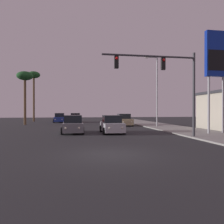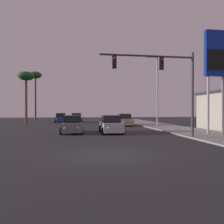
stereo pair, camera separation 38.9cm
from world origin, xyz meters
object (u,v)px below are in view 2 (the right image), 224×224
object	(u,v)px
street_lamp	(156,87)
palm_tree_mid	(26,79)
gas_station_sign	(216,59)
car_grey	(72,125)
car_silver	(111,125)
car_blue	(61,118)
palm_tree_far	(35,78)
car_tan	(124,120)
car_red	(77,118)
traffic_light_mast	(167,76)

from	to	relation	value
street_lamp	palm_tree_mid	world-z (taller)	street_lamp
gas_station_sign	palm_tree_mid	world-z (taller)	gas_station_sign
gas_station_sign	street_lamp	bearing A→B (deg)	102.26
street_lamp	palm_tree_mid	xyz separation A→B (m)	(-17.76, 7.51, 1.82)
gas_station_sign	car_grey	bearing A→B (deg)	164.26
car_grey	car_silver	world-z (taller)	same
car_grey	car_blue	xyz separation A→B (m)	(-2.70, 19.62, 0.00)
palm_tree_far	palm_tree_mid	xyz separation A→B (m)	(0.59, -10.00, -1.56)
car_tan	gas_station_sign	distance (m)	15.04
car_red	car_silver	bearing A→B (deg)	101.40
car_blue	car_grey	bearing A→B (deg)	96.29
palm_tree_far	car_grey	bearing A→B (deg)	-71.35
car_tan	palm_tree_far	world-z (taller)	palm_tree_far
traffic_light_mast	street_lamp	size ratio (longest dim) A/B	0.81
gas_station_sign	palm_tree_far	world-z (taller)	palm_tree_far
street_lamp	palm_tree_mid	distance (m)	19.36
car_blue	car_silver	bearing A→B (deg)	105.98
car_silver	street_lamp	world-z (taller)	street_lamp
car_grey	car_tan	distance (m)	11.54
car_tan	street_lamp	xyz separation A→B (m)	(3.49, -3.37, 4.36)
car_grey	palm_tree_far	bearing A→B (deg)	-73.11
car_tan	gas_station_sign	world-z (taller)	gas_station_sign
car_grey	gas_station_sign	xyz separation A→B (m)	(12.50, -3.52, 5.86)
palm_tree_mid	street_lamp	bearing A→B (deg)	-22.92
car_tan	car_silver	bearing A→B (deg)	72.45
car_tan	car_blue	size ratio (longest dim) A/B	1.00
car_blue	palm_tree_far	xyz separation A→B (m)	(-5.17, 3.70, 7.74)
car_red	palm_tree_far	distance (m)	11.89
car_tan	car_red	bearing A→B (deg)	-54.41
traffic_light_mast	palm_tree_mid	xyz separation A→B (m)	(-14.58, 18.60, 2.21)
car_blue	gas_station_sign	distance (m)	28.31
car_red	palm_tree_far	bearing A→B (deg)	-26.05
car_red	traffic_light_mast	size ratio (longest dim) A/B	0.59
car_blue	traffic_light_mast	distance (m)	27.13
car_red	car_tan	size ratio (longest dim) A/B	1.00
car_silver	street_lamp	bearing A→B (deg)	-136.66
car_silver	palm_tree_mid	distance (m)	18.73
gas_station_sign	palm_tree_mid	size ratio (longest dim) A/B	1.12
palm_tree_far	street_lamp	bearing A→B (deg)	-43.66
palm_tree_mid	car_blue	bearing A→B (deg)	53.94
car_grey	car_silver	bearing A→B (deg)	169.58
car_tan	gas_station_sign	xyz separation A→B (m)	(5.52, -12.71, 5.86)
car_red	gas_station_sign	distance (m)	26.51
car_silver	palm_tree_far	distance (m)	27.63
car_tan	street_lamp	bearing A→B (deg)	137.24
palm_tree_mid	car_tan	bearing A→B (deg)	-16.18
car_red	street_lamp	xyz separation A→B (m)	(10.33, -13.37, 4.36)
car_tan	palm_tree_mid	world-z (taller)	palm_tree_mid
car_tan	gas_station_sign	bearing A→B (deg)	114.69
traffic_light_mast	gas_station_sign	distance (m)	5.81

